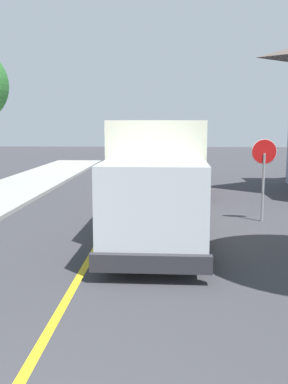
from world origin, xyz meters
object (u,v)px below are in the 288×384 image
at_px(parked_car_near, 184,177).
at_px(parked_car_far, 168,156).
at_px(parked_car_mid, 167,164).
at_px(stop_sign, 264,164).
at_px(box_truck, 158,173).

relative_size(parked_car_near, parked_car_far, 1.01).
distance_m(parked_car_mid, stop_sign, 12.30).
bearing_deg(parked_car_near, parked_car_mid, 96.41).
relative_size(box_truck, stop_sign, 2.73).
distance_m(parked_car_far, stop_sign, 18.99).
bearing_deg(parked_car_mid, box_truck, -91.34).
distance_m(parked_car_near, parked_car_far, 13.23).
distance_m(box_truck, parked_car_near, 7.74).
distance_m(box_truck, stop_sign, 3.94).
distance_m(parked_car_near, parked_car_mid, 6.40).
xyz_separation_m(box_truck, parked_car_mid, (0.33, 13.97, -0.97)).
height_order(parked_car_mid, parked_car_far, same).
height_order(box_truck, stop_sign, box_truck).
relative_size(parked_car_mid, stop_sign, 1.69).
bearing_deg(stop_sign, parked_car_mid, 104.22).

